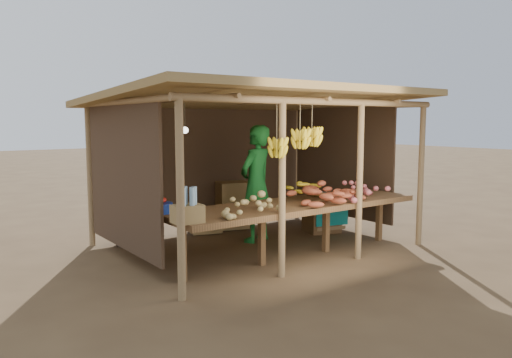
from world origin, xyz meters
TOP-DOWN VIEW (x-y plane):
  - ground at (0.00, 0.00)m, footprint 60.00×60.00m
  - stall_structure at (-0.03, 0.10)m, footprint 4.70×3.50m
  - counter at (0.00, -0.95)m, footprint 3.90×1.05m
  - potato_heap at (-1.02, -1.25)m, footprint 1.01×0.80m
  - sweet_potato_heap at (0.39, -1.16)m, footprint 1.26×1.02m
  - onion_heap at (1.04, -1.24)m, footprint 1.01×0.82m
  - banana_pile at (0.37, -0.64)m, footprint 0.66×0.51m
  - tomato_basin at (-1.90, -0.51)m, footprint 0.36×0.36m
  - bottle_box at (-1.90, -1.28)m, footprint 0.34×0.28m
  - vendor at (0.16, 0.21)m, footprint 0.80×0.65m
  - tarp_crate at (1.49, 0.07)m, footprint 0.73×0.67m
  - carton_stack at (0.16, 1.20)m, footprint 1.20×0.54m
  - burlap_sacks at (-1.47, 1.20)m, footprint 0.81×0.43m

SIDE VIEW (x-z plane):
  - ground at x=0.00m, z-range 0.00..0.00m
  - burlap_sacks at x=-1.47m, z-range -0.04..0.54m
  - tarp_crate at x=1.49m, z-range -0.07..0.67m
  - carton_stack at x=0.16m, z-range -0.05..0.79m
  - counter at x=0.00m, z-range 0.34..1.14m
  - tomato_basin at x=-1.90m, z-range 0.78..0.97m
  - vendor at x=0.16m, z-range 0.00..1.89m
  - bottle_box at x=-1.90m, z-range 0.75..1.16m
  - banana_pile at x=0.37m, z-range 0.80..1.15m
  - onion_heap at x=1.04m, z-range 0.80..1.16m
  - potato_heap at x=-1.02m, z-range 0.80..1.16m
  - sweet_potato_heap at x=0.39m, z-range 0.80..1.16m
  - stall_structure at x=-0.03m, z-range 0.71..3.14m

